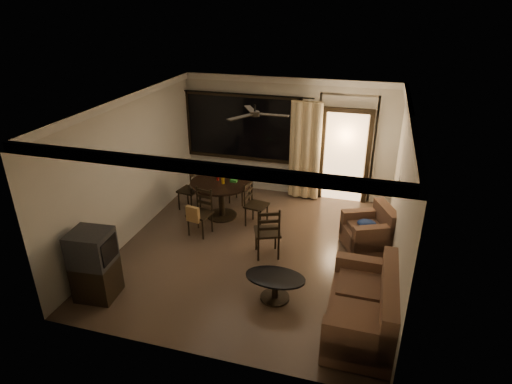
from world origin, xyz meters
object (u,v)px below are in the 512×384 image
(sofa, at_px, (366,310))
(side_chair, at_px, (267,241))
(dining_table, at_px, (221,189))
(dining_chair_south, at_px, (200,220))
(dining_chair_west, at_px, (190,197))
(armchair, at_px, (371,232))
(coffee_table, at_px, (275,284))
(dining_chair_east, at_px, (256,212))
(tv_cabinet, at_px, (94,265))
(dining_chair_north, at_px, (239,191))

(sofa, relative_size, side_chair, 1.68)
(side_chair, bearing_deg, dining_table, -64.46)
(dining_chair_south, relative_size, side_chair, 0.92)
(dining_chair_west, xyz_separation_m, armchair, (4.00, -0.62, 0.07))
(dining_chair_west, bearing_deg, side_chair, 68.10)
(coffee_table, xyz_separation_m, side_chair, (-0.44, 1.19, 0.03))
(dining_chair_east, distance_m, dining_chair_south, 1.20)
(tv_cabinet, height_order, side_chair, tv_cabinet)
(sofa, bearing_deg, tv_cabinet, -174.74)
(dining_table, distance_m, dining_chair_north, 0.87)
(dining_chair_north, bearing_deg, dining_chair_west, 43.24)
(tv_cabinet, bearing_deg, coffee_table, 9.45)
(dining_table, relative_size, dining_chair_south, 1.38)
(armchair, bearing_deg, side_chair, 178.87)
(dining_chair_east, height_order, tv_cabinet, tv_cabinet)
(armchair, height_order, coffee_table, armchair)
(armchair, bearing_deg, dining_table, 147.74)
(armchair, bearing_deg, dining_chair_west, 147.27)
(dining_table, relative_size, dining_chair_west, 1.38)
(dining_table, relative_size, tv_cabinet, 1.12)
(dining_table, height_order, dining_chair_east, dining_table)
(dining_chair_north, height_order, armchair, dining_chair_north)
(sofa, height_order, coffee_table, sofa)
(dining_chair_east, distance_m, dining_chair_north, 1.15)
(dining_chair_east, bearing_deg, dining_chair_south, 135.70)
(dining_chair_south, bearing_deg, dining_chair_north, 90.00)
(dining_chair_west, height_order, side_chair, side_chair)
(sofa, bearing_deg, dining_chair_north, 131.06)
(dining_chair_south, xyz_separation_m, side_chair, (1.51, -0.39, 0.00))
(tv_cabinet, relative_size, side_chair, 1.13)
(dining_chair_east, bearing_deg, dining_chair_west, 90.00)
(dining_chair_west, bearing_deg, dining_table, 90.06)
(dining_chair_east, distance_m, armchair, 2.38)
(dining_chair_east, distance_m, tv_cabinet, 3.48)
(dining_chair_east, relative_size, dining_chair_south, 1.00)
(dining_chair_west, distance_m, tv_cabinet, 3.30)
(dining_table, xyz_separation_m, sofa, (3.19, -2.76, -0.28))
(sofa, bearing_deg, dining_table, 139.42)
(dining_chair_south, relative_size, sofa, 0.55)
(dining_chair_south, height_order, tv_cabinet, tv_cabinet)
(coffee_table, distance_m, side_chair, 1.27)
(armchair, bearing_deg, dining_chair_east, 148.59)
(tv_cabinet, relative_size, coffee_table, 1.22)
(dining_chair_east, bearing_deg, side_chair, -143.26)
(dining_chair_south, distance_m, armchair, 3.36)
(dining_chair_east, bearing_deg, tv_cabinet, 159.55)
(dining_chair_east, height_order, armchair, dining_chair_east)
(dining_chair_west, bearing_deg, dining_chair_south, 44.30)
(tv_cabinet, bearing_deg, sofa, 0.13)
(dining_chair_east, height_order, dining_chair_south, same)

